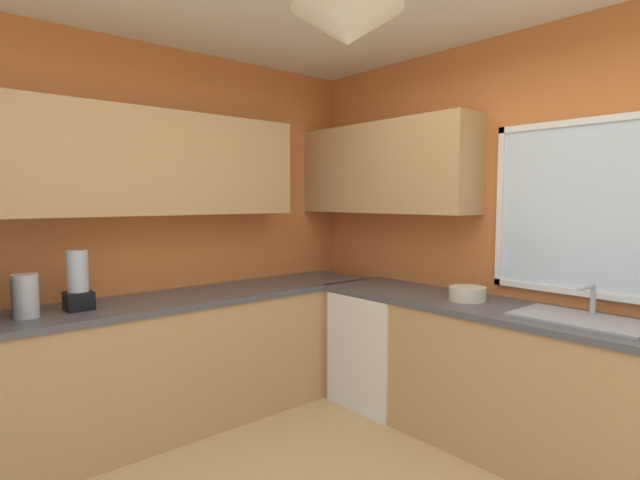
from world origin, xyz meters
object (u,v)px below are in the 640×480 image
at_px(bowl, 467,294).
at_px(sink_assembly, 581,318).
at_px(kettle, 25,296).
at_px(dishwasher, 383,347).
at_px(blender_appliance, 78,283).

bearing_deg(bowl, sink_assembly, 0.47).
distance_m(sink_assembly, bowl, 0.71).
distance_m(kettle, bowl, 2.65).
bearing_deg(sink_assembly, dishwasher, -178.55).
distance_m(dishwasher, bowl, 0.88).
relative_size(kettle, sink_assembly, 0.36).
bearing_deg(dishwasher, blender_appliance, -108.49).
distance_m(kettle, sink_assembly, 3.08).
bearing_deg(blender_appliance, sink_assembly, 44.08).
xyz_separation_m(kettle, blender_appliance, (-0.02, 0.28, 0.04)).
relative_size(dishwasher, blender_appliance, 2.37).
bearing_deg(kettle, sink_assembly, 48.11).
bearing_deg(dishwasher, bowl, 2.43).
bearing_deg(bowl, blender_appliance, -124.31).
distance_m(dishwasher, blender_appliance, 2.17).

